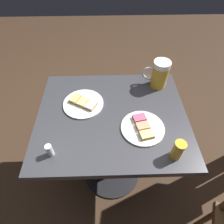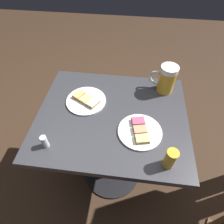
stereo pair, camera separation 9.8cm
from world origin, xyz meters
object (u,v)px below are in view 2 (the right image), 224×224
object	(u,v)px
beer_glass_small	(170,159)
salt_shaker	(45,142)
beer_mug	(166,79)
plate_near	(86,100)
plate_far	(140,131)

from	to	relation	value
beer_glass_small	salt_shaker	xyz separation A→B (m)	(-0.02, -0.55, -0.02)
salt_shaker	beer_mug	bearing A→B (deg)	128.98
salt_shaker	plate_near	bearing A→B (deg)	157.99
beer_mug	salt_shaker	xyz separation A→B (m)	(0.45, -0.56, -0.05)
beer_mug	beer_glass_small	bearing A→B (deg)	-0.71
plate_far	beer_glass_small	distance (m)	0.20
plate_near	plate_far	xyz separation A→B (m)	(0.17, 0.31, 0.00)
plate_far	beer_mug	size ratio (longest dim) A/B	1.30
beer_mug	beer_glass_small	size ratio (longest dim) A/B	1.61
beer_glass_small	plate_far	bearing A→B (deg)	-140.97
plate_near	salt_shaker	distance (m)	0.33
beer_glass_small	salt_shaker	distance (m)	0.55
plate_far	beer_glass_small	world-z (taller)	beer_glass_small
beer_glass_small	plate_near	bearing A→B (deg)	-127.26
plate_far	salt_shaker	size ratio (longest dim) A/B	3.19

